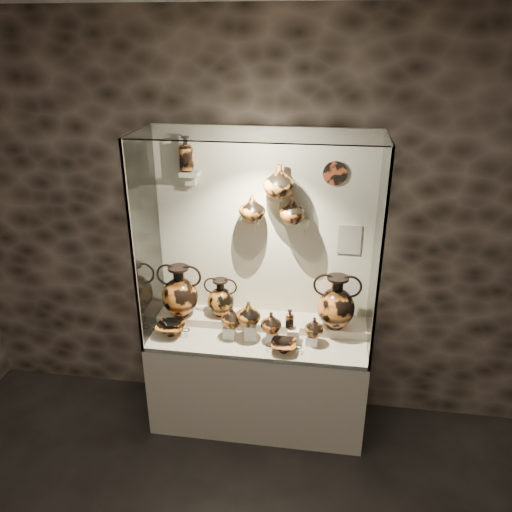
{
  "coord_description": "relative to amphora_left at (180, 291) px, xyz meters",
  "views": [
    {
      "loc": [
        0.47,
        -1.12,
        2.98
      ],
      "look_at": [
        -0.02,
        2.23,
        1.49
      ],
      "focal_mm": 35.0,
      "sensor_mm": 36.0,
      "label": 1
    }
  ],
  "objects": [
    {
      "name": "bracket_ul",
      "position": [
        0.1,
        0.12,
        0.93
      ],
      "size": [
        0.14,
        0.12,
        0.04
      ],
      "primitive_type": "cube",
      "color": "beige",
      "rests_on": "back_panel"
    },
    {
      "name": "wall_plate",
      "position": [
        1.17,
        0.17,
        0.96
      ],
      "size": [
        0.18,
        0.02,
        0.18
      ],
      "primitive_type": "cylinder",
      "rotation": [
        1.57,
        0.0,
        0.0
      ],
      "color": "#91381C",
      "rests_on": "back_panel"
    },
    {
      "name": "ovoid_vase_c",
      "position": [
        0.88,
        0.08,
        0.7
      ],
      "size": [
        0.24,
        0.24,
        0.2
      ],
      "primitive_type": "imported",
      "rotation": [
        0.0,
        0.0,
        0.27
      ],
      "color": "#C36922",
      "rests_on": "bracket_cc"
    },
    {
      "name": "amphora_right",
      "position": [
        1.24,
        -0.0,
        0.0
      ],
      "size": [
        0.42,
        0.42,
        0.44
      ],
      "primitive_type": null,
      "rotation": [
        0.0,
        0.0,
        -0.22
      ],
      "color": "orange",
      "rests_on": "rear_tier"
    },
    {
      "name": "front_tier",
      "position": [
        0.65,
        -0.12,
        -0.3
      ],
      "size": [
        1.68,
        0.58,
        0.03
      ],
      "primitive_type": "cube",
      "color": "#C1B196",
      "rests_on": "plinth"
    },
    {
      "name": "jug_a",
      "position": [
        0.45,
        -0.17,
        -0.1
      ],
      "size": [
        0.2,
        0.2,
        0.17
      ],
      "primitive_type": "imported",
      "rotation": [
        0.0,
        0.0,
        0.23
      ],
      "color": "orange",
      "rests_on": "pedestal_a"
    },
    {
      "name": "pedestal_b",
      "position": [
        0.6,
        -0.17,
        -0.22
      ],
      "size": [
        0.09,
        0.09,
        0.13
      ],
      "primitive_type": "cube",
      "color": "silver",
      "rests_on": "front_tier"
    },
    {
      "name": "pedestal_c",
      "position": [
        0.77,
        -0.17,
        -0.24
      ],
      "size": [
        0.09,
        0.09,
        0.09
      ],
      "primitive_type": "cube",
      "color": "silver",
      "rests_on": "front_tier"
    },
    {
      "name": "lekythos_tall",
      "position": [
        0.08,
        0.12,
        1.09
      ],
      "size": [
        0.12,
        0.12,
        0.29
      ],
      "primitive_type": null,
      "rotation": [
        0.0,
        0.0,
        0.02
      ],
      "color": "orange",
      "rests_on": "bracket_ul"
    },
    {
      "name": "rear_tier",
      "position": [
        0.65,
        0.06,
        -0.27
      ],
      "size": [
        1.7,
        0.25,
        0.1
      ],
      "primitive_type": "cube",
      "color": "#C1B196",
      "rests_on": "plinth"
    },
    {
      "name": "bracket_cc",
      "position": [
        0.93,
        0.12,
        0.58
      ],
      "size": [
        0.14,
        0.12,
        0.04
      ],
      "primitive_type": "cube",
      "color": "beige",
      "rests_on": "back_panel"
    },
    {
      "name": "wall_back",
      "position": [
        0.65,
        0.2,
        0.48
      ],
      "size": [
        5.0,
        0.02,
        3.2
      ],
      "primitive_type": "cube",
      "color": "black",
      "rests_on": "ground"
    },
    {
      "name": "bracket_cb",
      "position": [
        0.75,
        0.12,
        0.78
      ],
      "size": [
        0.1,
        0.12,
        0.04
      ],
      "primitive_type": "cube",
      "color": "beige",
      "rests_on": "back_panel"
    },
    {
      "name": "pedestal_a",
      "position": [
        0.43,
        -0.17,
        -0.24
      ],
      "size": [
        0.09,
        0.09,
        0.1
      ],
      "primitive_type": "cube",
      "color": "silver",
      "rests_on": "front_tier"
    },
    {
      "name": "plinth",
      "position": [
        0.65,
        -0.12,
        -0.72
      ],
      "size": [
        1.7,
        0.6,
        0.8
      ],
      "primitive_type": "cube",
      "color": "beige",
      "rests_on": "floor"
    },
    {
      "name": "ovoid_vase_b",
      "position": [
        0.78,
        0.06,
        0.92
      ],
      "size": [
        0.25,
        0.25,
        0.24
      ],
      "primitive_type": "imported",
      "rotation": [
        0.0,
        0.0,
        -0.07
      ],
      "color": "#C36922",
      "rests_on": "bracket_cb"
    },
    {
      "name": "lekythos_small",
      "position": [
        0.9,
        -0.15,
        -0.08
      ],
      "size": [
        0.08,
        0.08,
        0.18
      ],
      "primitive_type": null,
      "rotation": [
        0.0,
        0.0,
        -0.07
      ],
      "color": "#C36922",
      "rests_on": "pedestal_d"
    },
    {
      "name": "amphora_mid",
      "position": [
        0.32,
        0.05,
        -0.06
      ],
      "size": [
        0.29,
        0.29,
        0.32
      ],
      "primitive_type": null,
      "rotation": [
        0.0,
        0.0,
        0.14
      ],
      "color": "#C36922",
      "rests_on": "rear_tier"
    },
    {
      "name": "jug_e",
      "position": [
        1.09,
        -0.17,
        -0.13
      ],
      "size": [
        0.18,
        0.18,
        0.15
      ],
      "primitive_type": "imported",
      "rotation": [
        0.0,
        0.0,
        -0.32
      ],
      "color": "orange",
      "rests_on": "pedestal_e"
    },
    {
      "name": "kylix_right",
      "position": [
        0.87,
        -0.3,
        -0.24
      ],
      "size": [
        0.27,
        0.23,
        0.1
      ],
      "primitive_type": null,
      "rotation": [
        0.0,
        0.0,
        -0.08
      ],
      "color": "orange",
      "rests_on": "front_tier"
    },
    {
      "name": "glass_top",
      "position": [
        0.65,
        -0.12,
        1.28
      ],
      "size": [
        1.7,
        0.6,
        0.01
      ],
      "primitive_type": "cube",
      "color": "white",
      "rests_on": "back_panel"
    },
    {
      "name": "kylix_left",
      "position": [
        -0.03,
        -0.2,
        -0.23
      ],
      "size": [
        0.31,
        0.27,
        0.12
      ],
      "primitive_type": null,
      "rotation": [
        0.0,
        0.0,
        0.09
      ],
      "color": "#C36922",
      "rests_on": "front_tier"
    },
    {
      "name": "jug_b",
      "position": [
        0.58,
        -0.17,
        -0.06
      ],
      "size": [
        0.24,
        0.24,
        0.19
      ],
      "primitive_type": "imported",
      "rotation": [
        0.0,
        0.0,
        0.38
      ],
      "color": "#C36922",
      "rests_on": "pedestal_b"
    },
    {
      "name": "pedestal_d",
      "position": [
        0.93,
        -0.17,
        -0.23
      ],
      "size": [
        0.09,
        0.09,
        0.12
      ],
      "primitive_type": "cube",
      "color": "silver",
      "rests_on": "front_tier"
    },
    {
      "name": "glass_front",
      "position": [
        0.65,
        -0.41,
        0.48
      ],
      "size": [
        1.7,
        0.01,
        1.6
      ],
      "primitive_type": "cube",
      "color": "white",
      "rests_on": "plinth"
    },
    {
      "name": "frame_post_left",
      "position": [
        -0.19,
        -0.41,
        0.48
      ],
      "size": [
        0.02,
        0.02,
        1.6
      ],
      "primitive_type": "cube",
      "color": "gray",
      "rests_on": "plinth"
    },
    {
      "name": "jug_c",
      "position": [
        0.76,
        -0.18,
        -0.12
      ],
      "size": [
        0.2,
        0.2,
        0.17
      ],
      "primitive_type": "imported",
      "rotation": [
        0.0,
        0.0,
        0.32
      ],
      "color": "orange",
      "rests_on": "pedestal_c"
    },
    {
      "name": "frame_post_right",
      "position": [
        1.49,
        -0.41,
        0.48
      ],
      "size": [
        0.02,
        0.02,
        1.6
      ],
      "primitive_type": "cube",
      "color": "gray",
      "rests_on": "plinth"
    },
    {
      "name": "bracket_ca",
      "position": [
        0.55,
        0.12,
        0.58
      ],
      "size": [
        0.14,
        0.12,
        0.04
      ],
      "primitive_type": "cube",
      "color": "beige",
      "rests_on": "back_panel"
    },
    {
      "name": "back_panel",
      "position": [
        0.65,
        0.2,
        0.48
      ],
      "size": [
        1.7,
        0.03,
        1.6
      ],
      "primitive_type": "cube",
      "color": "beige",
      "rests_on": "plinth"
    },
    {
      "name": "glass_right",
      "position": [
        1.5,
        -0.12,
        0.48
      ],
      "size": [
        0.01,
        0.6,
        1.6
      ],
      "primitive_type": "cube",
      "color": "white",
      "rests_on": "plinth"
    },
    {
      "name": "amphora_left",
      "position": [
        0.0,
        0.0,
        0.0
      ],
      "size": [
        0.46,
        0.46,
        0.44
      ],
      "primitive_type": null,
      "rotation": [
        0.0,
        0.0,
        0.4
      ],
      "color": "orange",
      "rests_on": "rear_tier"
    },
    {
      "name": "glass_left",
      "position": [
        -0.19,
        -0.12,
        0.48
      ],
      "size": [
        0.01,
        0.6,
        1.6
      ],
      "primitive_type": "cube",
      "color": "white",
      "rests_on": "plinth"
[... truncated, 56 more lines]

